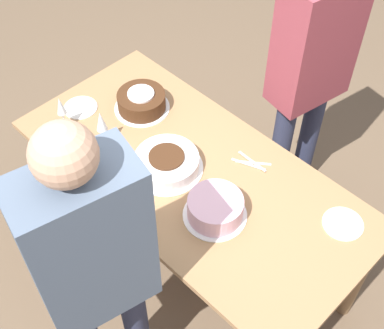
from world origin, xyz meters
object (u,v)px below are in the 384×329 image
(cake_front_chocolate, at_px, (142,101))
(wine_glass_far, at_px, (61,108))
(cake_center_white, at_px, (167,163))
(cake_back_decorated, at_px, (215,208))
(person_watching, at_px, (94,266))
(wine_glass_near, at_px, (101,122))
(person_cutting, at_px, (312,64))

(cake_front_chocolate, bearing_deg, wine_glass_far, 63.86)
(cake_front_chocolate, bearing_deg, cake_center_white, 154.19)
(cake_back_decorated, xyz_separation_m, person_watching, (0.02, 0.60, 0.23))
(cake_back_decorated, height_order, wine_glass_near, wine_glass_near)
(wine_glass_far, height_order, person_watching, person_watching)
(wine_glass_near, bearing_deg, cake_back_decorated, -174.85)
(cake_back_decorated, relative_size, person_watching, 0.16)
(cake_front_chocolate, height_order, person_cutting, person_cutting)
(cake_front_chocolate, distance_m, person_cutting, 0.88)
(cake_center_white, relative_size, wine_glass_far, 1.82)
(wine_glass_far, bearing_deg, cake_back_decorated, -171.59)
(cake_front_chocolate, xyz_separation_m, person_cutting, (-0.55, -0.66, 0.18))
(wine_glass_far, relative_size, person_watching, 0.11)
(wine_glass_far, bearing_deg, wine_glass_near, -161.95)
(cake_back_decorated, xyz_separation_m, wine_glass_near, (0.69, 0.06, 0.08))
(cake_back_decorated, height_order, wine_glass_far, wine_glass_far)
(cake_center_white, height_order, wine_glass_far, wine_glass_far)
(wine_glass_near, height_order, person_cutting, person_cutting)
(cake_back_decorated, relative_size, wine_glass_near, 1.44)
(person_watching, bearing_deg, cake_center_white, 39.83)
(cake_front_chocolate, xyz_separation_m, wine_glass_near, (-0.05, 0.29, 0.08))
(person_cutting, xyz_separation_m, person_watching, (-0.16, 1.49, 0.05))
(cake_front_chocolate, relative_size, person_watching, 0.17)
(wine_glass_far, bearing_deg, cake_center_white, -163.13)
(cake_back_decorated, bearing_deg, cake_center_white, -6.13)
(cake_center_white, height_order, cake_front_chocolate, cake_front_chocolate)
(cake_front_chocolate, bearing_deg, person_cutting, -130.03)
(wine_glass_far, relative_size, person_cutting, 0.11)
(person_watching, bearing_deg, wine_glass_near, 63.92)
(cake_front_chocolate, relative_size, wine_glass_near, 1.47)
(cake_center_white, bearing_deg, person_cutting, -100.86)
(cake_center_white, bearing_deg, cake_back_decorated, 173.87)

